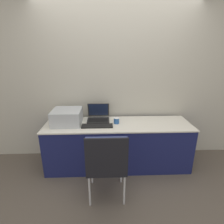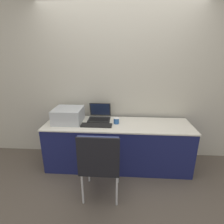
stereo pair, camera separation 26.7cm
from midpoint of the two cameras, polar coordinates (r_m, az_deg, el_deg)
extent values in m
plane|color=brown|center=(2.81, -0.59, -20.27)|extent=(14.00, 14.00, 0.00)
cube|color=#B7B2A3|center=(2.94, -1.08, 9.49)|extent=(8.00, 0.05, 2.60)
cube|color=#191E51|center=(2.87, -0.79, -10.81)|extent=(2.23, 0.62, 0.71)
cube|color=silver|center=(2.71, -0.83, -4.05)|extent=(2.25, 0.64, 0.02)
cube|color=#B2B7BC|center=(2.79, -17.14, -1.55)|extent=(0.43, 0.42, 0.22)
cube|color=black|center=(2.72, -17.53, -0.05)|extent=(0.34, 0.32, 0.04)
cube|color=black|center=(2.83, -7.20, -2.77)|extent=(0.35, 0.25, 0.02)
cube|color=black|center=(2.81, -7.23, -2.67)|extent=(0.31, 0.14, 0.00)
cube|color=black|center=(2.94, -7.04, 0.68)|extent=(0.35, 0.09, 0.24)
cube|color=#192342|center=(2.93, -7.05, 0.69)|extent=(0.32, 0.08, 0.21)
cube|color=black|center=(2.62, -7.80, -4.58)|extent=(0.46, 0.14, 0.02)
cylinder|color=#285699|center=(2.70, -1.37, -2.92)|extent=(0.08, 0.08, 0.09)
cylinder|color=white|center=(2.68, -1.38, -1.99)|extent=(0.09, 0.09, 0.01)
cube|color=navy|center=(2.29, -5.25, -16.46)|extent=(0.45, 0.43, 0.04)
cube|color=navy|center=(1.98, -5.76, -14.02)|extent=(0.45, 0.03, 0.45)
cylinder|color=silver|center=(2.60, -9.67, -18.19)|extent=(0.02, 0.02, 0.44)
cylinder|color=silver|center=(2.58, -0.03, -18.22)|extent=(0.02, 0.02, 0.44)
cylinder|color=silver|center=(2.30, -10.97, -24.06)|extent=(0.02, 0.02, 0.44)
cylinder|color=silver|center=(2.28, 0.38, -24.18)|extent=(0.02, 0.02, 0.44)
cube|color=black|center=(1.97, -5.78, -15.00)|extent=(0.47, 0.02, 0.49)
camera|label=1|loc=(0.13, -92.86, -0.97)|focal=28.00mm
camera|label=2|loc=(0.13, 87.14, 0.97)|focal=28.00mm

